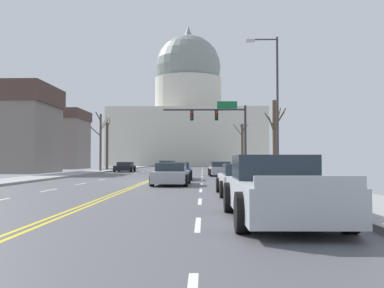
# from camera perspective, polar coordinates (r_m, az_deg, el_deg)

# --- Properties ---
(ground) EXTENTS (20.00, 180.00, 0.20)m
(ground) POSITION_cam_1_polar(r_m,az_deg,el_deg) (28.75, -5.76, -4.81)
(ground) COLOR #4E4E54
(signal_gantry) EXTENTS (7.91, 0.41, 6.81)m
(signal_gantry) POSITION_cam_1_polar(r_m,az_deg,el_deg) (41.50, 3.94, 2.89)
(signal_gantry) COLOR #28282D
(signal_gantry) RESTS_ON ground
(street_lamp_right) EXTENTS (2.01, 0.24, 8.88)m
(street_lamp_right) POSITION_cam_1_polar(r_m,az_deg,el_deg) (27.53, 10.64, 6.08)
(street_lamp_right) COLOR #333338
(street_lamp_right) RESTS_ON ground
(capitol_building) EXTENTS (35.28, 22.07, 33.66)m
(capitol_building) POSITION_cam_1_polar(r_m,az_deg,el_deg) (104.61, -0.49, 3.67)
(capitol_building) COLOR beige
(capitol_building) RESTS_ON ground
(sedan_near_00) EXTENTS (2.12, 4.26, 1.23)m
(sedan_near_00) POSITION_cam_1_polar(r_m,az_deg,el_deg) (37.56, 3.74, -3.30)
(sedan_near_00) COLOR #9EA3A8
(sedan_near_00) RESTS_ON ground
(sedan_near_01) EXTENTS (2.14, 4.64, 1.22)m
(sedan_near_01) POSITION_cam_1_polar(r_m,az_deg,el_deg) (30.90, -1.90, -3.59)
(sedan_near_01) COLOR navy
(sedan_near_01) RESTS_ON ground
(sedan_near_02) EXTENTS (2.08, 4.46, 1.22)m
(sedan_near_02) POSITION_cam_1_polar(r_m,az_deg,el_deg) (24.36, -2.72, -4.03)
(sedan_near_02) COLOR #9EA3A8
(sedan_near_02) RESTS_ON ground
(sedan_near_03) EXTENTS (2.16, 4.42, 1.24)m
(sedan_near_03) POSITION_cam_1_polar(r_m,az_deg,el_deg) (17.58, 6.83, -4.77)
(sedan_near_03) COLOR silver
(sedan_near_03) RESTS_ON ground
(pickup_truck_near_04) EXTENTS (2.39, 5.62, 1.53)m
(pickup_truck_near_04) POSITION_cam_1_polar(r_m,az_deg,el_deg) (10.47, 11.16, -5.98)
(pickup_truck_near_04) COLOR #ADB2B7
(pickup_truck_near_04) RESTS_ON ground
(sedan_oncoming_00) EXTENTS (2.09, 4.24, 1.13)m
(sedan_oncoming_00) POSITION_cam_1_polar(r_m,az_deg,el_deg) (50.63, -8.76, -3.01)
(sedan_oncoming_00) COLOR black
(sedan_oncoming_00) RESTS_ON ground
(sedan_oncoming_01) EXTENTS (2.08, 4.65, 1.26)m
(sedan_oncoming_01) POSITION_cam_1_polar(r_m,az_deg,el_deg) (60.21, -3.50, -2.81)
(sedan_oncoming_01) COLOR silver
(sedan_oncoming_01) RESTS_ON ground
(sedan_oncoming_02) EXTENTS (2.17, 4.57, 1.21)m
(sedan_oncoming_02) POSITION_cam_1_polar(r_m,az_deg,el_deg) (69.35, -2.97, -2.73)
(sedan_oncoming_02) COLOR #B71414
(sedan_oncoming_02) RESTS_ON ground
(flank_building_00) EXTENTS (9.03, 8.47, 8.92)m
(flank_building_00) POSITION_cam_1_polar(r_m,az_deg,el_deg) (69.85, -17.37, 0.60)
(flank_building_00) COLOR slate
(flank_building_00) RESTS_ON ground
(bare_tree_00) EXTENTS (1.69, 2.25, 5.53)m
(bare_tree_00) POSITION_cam_1_polar(r_m,az_deg,el_deg) (31.79, 10.81, 0.96)
(bare_tree_00) COLOR #4C3D2D
(bare_tree_00) RESTS_ON ground
(bare_tree_01) EXTENTS (2.11, 2.21, 6.75)m
(bare_tree_01) POSITION_cam_1_polar(r_m,az_deg,el_deg) (50.45, -11.87, 0.58)
(bare_tree_01) COLOR brown
(bare_tree_01) RESTS_ON ground
(bare_tree_02) EXTENTS (1.91, 2.15, 5.71)m
(bare_tree_02) POSITION_cam_1_polar(r_m,az_deg,el_deg) (54.24, 6.60, -0.18)
(bare_tree_02) COLOR #4C3D2D
(bare_tree_02) RESTS_ON ground
(bare_tree_03) EXTENTS (0.54, 2.12, 6.71)m
(bare_tree_03) POSITION_cam_1_polar(r_m,az_deg,el_deg) (56.81, -11.03, -0.14)
(bare_tree_03) COLOR #4C3D2D
(bare_tree_03) RESTS_ON ground
(pedestrian_00) EXTENTS (0.35, 0.34, 1.60)m
(pedestrian_00) POSITION_cam_1_polar(r_m,az_deg,el_deg) (35.15, 8.24, -2.66)
(pedestrian_00) COLOR #33333D
(pedestrian_00) RESTS_ON ground
(bicycle_parked) EXTENTS (0.12, 1.77, 0.85)m
(bicycle_parked) POSITION_cam_1_polar(r_m,az_deg,el_deg) (23.79, 12.29, -4.23)
(bicycle_parked) COLOR black
(bicycle_parked) RESTS_ON ground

